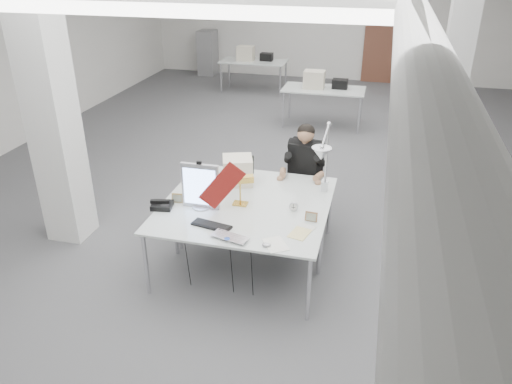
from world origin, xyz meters
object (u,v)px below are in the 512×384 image
desk_main (235,224)px  bankers_lamp (240,189)px  seated_person (305,158)px  desk_phone (162,205)px  office_chair (304,187)px  beige_monitor (238,170)px  architect_lamp (324,161)px  laptop (227,240)px  monitor (200,186)px

desk_main → bankers_lamp: size_ratio=4.93×
seated_person → desk_phone: (-1.31, -1.41, -0.12)m
office_chair → beige_monitor: 1.06m
beige_monitor → architect_lamp: (1.03, -0.20, 0.31)m
bankers_lamp → desk_phone: 0.86m
office_chair → bankers_lamp: size_ratio=2.58×
desk_phone → beige_monitor: 1.02m
desk_main → laptop: (0.03, -0.36, 0.03)m
bankers_lamp → architect_lamp: 0.95m
monitor → architect_lamp: size_ratio=0.54×
laptop → desk_main: bearing=109.0°
monitor → desk_main: bearing=-28.3°
office_chair → architect_lamp: size_ratio=1.00×
bankers_lamp → laptop: bearing=-106.3°
monitor → desk_phone: monitor is taller
seated_person → office_chair: bearing=101.4°
desk_main → beige_monitor: beige_monitor is taller
desk_main → monitor: size_ratio=3.55×
desk_main → office_chair: size_ratio=1.91×
desk_phone → architect_lamp: architect_lamp is taller
desk_main → desk_phone: 0.86m
laptop → desk_phone: 1.00m
bankers_lamp → desk_main: bearing=-104.9°
desk_phone → architect_lamp: (1.64, 0.61, 0.45)m
seated_person → bankers_lamp: seated_person is taller
beige_monitor → monitor: bearing=-125.5°
office_chair → seated_person: (0.00, -0.05, 0.43)m
desk_main → seated_person: size_ratio=1.88×
architect_lamp → bankers_lamp: bearing=-148.5°
office_chair → bankers_lamp: bankers_lamp is taller
architect_lamp → laptop: bearing=-114.5°
desk_main → bankers_lamp: (-0.06, 0.40, 0.20)m
desk_main → laptop: laptop is taller
architect_lamp → beige_monitor: bearing=179.7°
desk_phone → beige_monitor: size_ratio=0.64×
desk_main → laptop: size_ratio=4.88×
monitor → architect_lamp: bearing=21.4°
office_chair → beige_monitor: beige_monitor is taller
monitor → beige_monitor: size_ratio=1.49×
office_chair → seated_person: size_ratio=0.98×
seated_person → bankers_lamp: size_ratio=2.62×
office_chair → monitor: size_ratio=1.85×
seated_person → monitor: seated_person is taller
office_chair → monitor: monitor is taller
seated_person → architect_lamp: size_ratio=1.01×
desk_main → monitor: monitor is taller
beige_monitor → desk_main: bearing=-94.3°
seated_person → laptop: seated_person is taller
laptop → beige_monitor: 1.32m
office_chair → monitor: 1.71m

